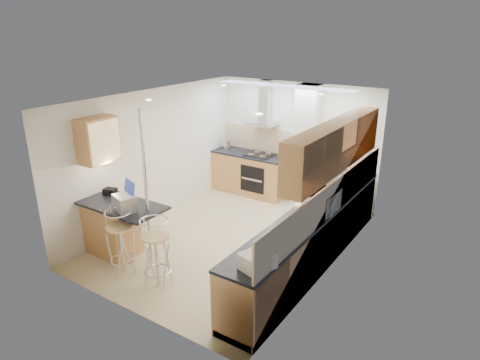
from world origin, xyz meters
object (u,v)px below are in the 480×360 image
Objects in this scene: bar_stool_end at (156,253)px; laptop at (125,203)px; bar_stool_near at (121,243)px; bread_bin at (258,261)px; microwave at (322,202)px.

laptop is at bearing 130.34° from bar_stool_end.
laptop is at bearing 120.04° from bar_stool_near.
bread_bin is (2.41, -0.04, 0.50)m from bar_stool_near.
bar_stool_near is 2.46m from bread_bin.
bar_stool_near is (0.09, -0.22, -0.54)m from laptop.
bread_bin is at bearing 13.34° from laptop.
microwave is at bearing 107.40° from bread_bin.
bar_stool_end is at bearing 134.84° from microwave.
microwave is 1.70× the size of laptop.
microwave is 2.96m from laptop.
microwave is 2.54m from bar_stool_end.
laptop is 0.93× the size of bread_bin.
microwave is 0.57× the size of bar_stool_end.
microwave is 1.88m from bread_bin.
microwave is at bearing 52.43° from laptop.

